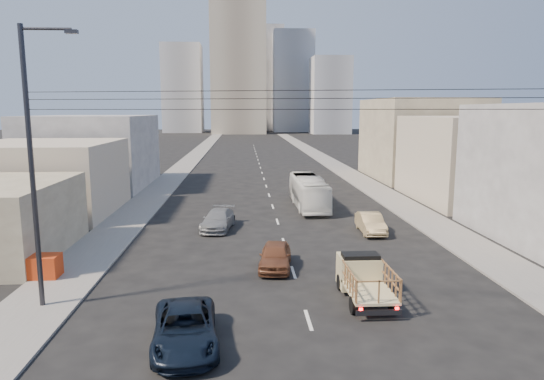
{
  "coord_description": "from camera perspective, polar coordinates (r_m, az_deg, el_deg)",
  "views": [
    {
      "loc": [
        -2.64,
        -16.76,
        8.56
      ],
      "look_at": [
        -0.79,
        13.95,
        3.5
      ],
      "focal_mm": 32.0,
      "sensor_mm": 36.0,
      "label": 1
    }
  ],
  "objects": [
    {
      "name": "sidewalk_left",
      "position": [
        87.65,
        -9.42,
        3.64
      ],
      "size": [
        3.5,
        180.0,
        0.12
      ],
      "primitive_type": "cube",
      "color": "slate",
      "rests_on": "ground"
    },
    {
      "name": "lane_dashes",
      "position": [
        70.33,
        -1.28,
        2.35
      ],
      "size": [
        0.15,
        104.0,
        0.01
      ],
      "color": "silver",
      "rests_on": "ground"
    },
    {
      "name": "city_bus",
      "position": [
        43.31,
        4.32,
        -0.2
      ],
      "size": [
        2.48,
        10.11,
        2.81
      ],
      "primitive_type": "imported",
      "rotation": [
        0.0,
        0.0,
        0.01
      ],
      "color": "white",
      "rests_on": "ground"
    },
    {
      "name": "midrise_east",
      "position": [
        184.74,
        6.85,
        10.96
      ],
      "size": [
        14.0,
        14.0,
        28.0
      ],
      "primitive_type": "cube",
      "color": "#999BA1",
      "rests_on": "ground"
    },
    {
      "name": "midrise_ne",
      "position": [
        203.13,
        2.44,
        12.55
      ],
      "size": [
        16.0,
        16.0,
        40.0
      ],
      "primitive_type": "cube",
      "color": "#999BA1",
      "rests_on": "ground"
    },
    {
      "name": "bldg_left_far",
      "position": [
        58.43,
        -20.27,
        4.28
      ],
      "size": [
        12.0,
        16.0,
        8.0
      ],
      "primitive_type": "cube",
      "color": "gray",
      "rests_on": "ground"
    },
    {
      "name": "bldg_left_mid",
      "position": [
        44.27,
        -25.11,
        1.24
      ],
      "size": [
        11.0,
        12.0,
        6.0
      ],
      "primitive_type": "cube",
      "color": "#BDB098",
      "rests_on": "ground"
    },
    {
      "name": "high_rise_tower",
      "position": [
        187.99,
        -4.0,
        15.86
      ],
      "size": [
        20.0,
        20.0,
        60.0
      ],
      "primitive_type": "cube",
      "color": "gray",
      "rests_on": "ground"
    },
    {
      "name": "navy_pickup",
      "position": [
        18.67,
        -10.18,
        -15.71
      ],
      "size": [
        2.84,
        5.23,
        1.39
      ],
      "primitive_type": "imported",
      "rotation": [
        0.0,
        0.0,
        0.11
      ],
      "color": "black",
      "rests_on": "ground"
    },
    {
      "name": "streetlamp_left",
      "position": [
        22.63,
        -26.23,
        3.0
      ],
      "size": [
        2.36,
        0.25,
        12.0
      ],
      "color": "#2D2D33",
      "rests_on": "ground"
    },
    {
      "name": "bldg_right_far",
      "position": [
        64.94,
        17.05,
        5.79
      ],
      "size": [
        12.0,
        16.0,
        10.0
      ],
      "primitive_type": "cube",
      "color": "gray",
      "rests_on": "ground"
    },
    {
      "name": "sedan_tan",
      "position": [
        35.0,
        11.53,
        -3.84
      ],
      "size": [
        1.61,
        4.28,
        1.39
      ],
      "primitive_type": "imported",
      "rotation": [
        0.0,
        0.0,
        -0.03
      ],
      "color": "tan",
      "rests_on": "ground"
    },
    {
      "name": "bldg_right_mid",
      "position": [
        50.14,
        22.81,
        3.39
      ],
      "size": [
        11.0,
        14.0,
        8.0
      ],
      "primitive_type": "cube",
      "color": "#BDB098",
      "rests_on": "ground"
    },
    {
      "name": "sedan_brown",
      "position": [
        26.73,
        0.39,
        -7.75
      ],
      "size": [
        2.16,
        4.32,
        1.41
      ],
      "primitive_type": "imported",
      "rotation": [
        0.0,
        0.0,
        -0.12
      ],
      "color": "brown",
      "rests_on": "ground"
    },
    {
      "name": "crate_stack",
      "position": [
        27.71,
        -25.51,
        -8.1
      ],
      "size": [
        1.8,
        1.2,
        1.14
      ],
      "color": "red",
      "rests_on": "sidewalk_left"
    },
    {
      "name": "overhead_wires",
      "position": [
        18.45,
        4.86,
        10.58
      ],
      "size": [
        23.01,
        5.02,
        0.72
      ],
      "color": "black",
      "rests_on": "ground"
    },
    {
      "name": "flatbed_pickup",
      "position": [
        22.83,
        10.83,
        -9.92
      ],
      "size": [
        1.95,
        4.41,
        1.9
      ],
      "color": "#CDBD89",
      "rests_on": "ground"
    },
    {
      "name": "ground",
      "position": [
        19.0,
        5.15,
        -17.47
      ],
      "size": [
        420.0,
        420.0,
        0.0
      ],
      "primitive_type": "plane",
      "color": "black",
      "rests_on": "ground"
    },
    {
      "name": "midrise_back",
      "position": [
        217.35,
        -1.2,
        12.88
      ],
      "size": [
        18.0,
        18.0,
        44.0
      ],
      "primitive_type": "cube",
      "color": "gray",
      "rests_on": "ground"
    },
    {
      "name": "sedan_grey",
      "position": [
        35.53,
        -6.36,
        -3.5
      ],
      "size": [
        2.69,
        5.08,
        1.4
      ],
      "primitive_type": "imported",
      "rotation": [
        0.0,
        0.0,
        -0.16
      ],
      "color": "gray",
      "rests_on": "ground"
    },
    {
      "name": "midrise_nw",
      "position": [
        198.32,
        -10.43,
        11.62
      ],
      "size": [
        15.0,
        15.0,
        34.0
      ],
      "primitive_type": "cube",
      "color": "#999BA1",
      "rests_on": "ground"
    },
    {
      "name": "sidewalk_right",
      "position": [
        88.35,
        5.95,
        3.76
      ],
      "size": [
        3.5,
        180.0,
        0.12
      ],
      "primitive_type": "cube",
      "color": "slate",
      "rests_on": "ground"
    }
  ]
}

